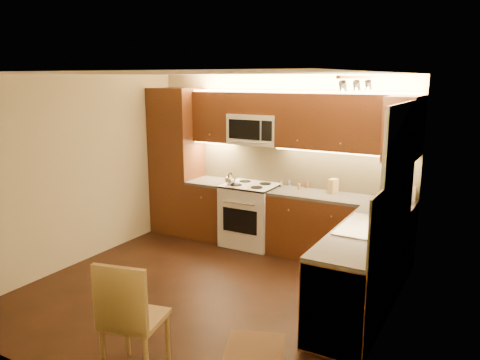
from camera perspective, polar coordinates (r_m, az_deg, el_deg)
The scene contains 37 objects.
floor at distance 5.69m, azimuth -4.14°, elevation -13.29°, with size 4.00×4.00×0.01m, color black.
ceiling at distance 5.13m, azimuth -4.58°, elevation 12.77°, with size 4.00×4.00×0.01m, color beige.
wall_back at distance 6.99m, azimuth 4.74°, elevation 2.34°, with size 4.00×0.01×2.50m, color beige.
wall_front at distance 3.83m, azimuth -21.19°, elevation -6.87°, with size 4.00×0.01×2.50m, color beige.
wall_left at distance 6.57m, azimuth -19.06°, elevation 1.06°, with size 0.01×4.00×2.50m, color beige.
wall_right at distance 4.52m, azimuth 17.38°, elevation -3.74°, with size 0.01×4.00×2.50m, color beige.
pantry at distance 7.59m, azimuth -7.65°, elevation 2.29°, with size 0.70×0.60×2.30m, color #411D0D.
base_cab_back_left at distance 7.38m, azimuth -3.37°, elevation -3.64°, with size 0.62×0.60×0.86m, color #411D0D.
counter_back_left at distance 7.27m, azimuth -3.42°, elevation -0.23°, with size 0.62×0.60×0.04m, color #3C3A37.
base_cab_back_right at distance 6.56m, azimuth 11.84°, elevation -5.95°, with size 1.92×0.60×0.86m, color #411D0D.
counter_back_right at distance 6.43m, azimuth 12.02°, elevation -2.14°, with size 1.92×0.60×0.04m, color #3C3A37.
base_cab_right at distance 5.22m, azimuth 14.46°, elevation -10.94°, with size 0.60×2.00×0.86m, color #411D0D.
counter_right at distance 5.06m, azimuth 14.74°, elevation -6.25°, with size 0.60×2.00×0.04m, color #3C3A37.
dishwasher at distance 4.60m, azimuth 12.13°, elevation -14.10°, with size 0.58×0.60×0.84m, color silver.
backsplash_back at distance 6.85m, azimuth 7.36°, elevation 1.66°, with size 3.30×0.02×0.60m, color tan.
backsplash_right at distance 4.91m, azimuth 18.21°, elevation -3.13°, with size 0.02×2.00×0.60m, color tan.
upper_cab_back_left at distance 7.22m, azimuth -2.98°, elevation 7.69°, with size 0.62×0.35×0.75m, color #411D0D.
upper_cab_back_right at distance 6.38m, azimuth 12.75°, elevation 6.79°, with size 1.92×0.35×0.75m, color #411D0D.
upper_cab_bridge at distance 6.87m, azimuth 1.94°, elevation 9.30°, with size 0.76×0.35×0.31m, color #411D0D.
upper_cab_right_corner at distance 5.79m, azimuth 19.02°, elevation 5.89°, with size 0.35×0.50×0.75m, color #411D0D.
stove at distance 7.02m, azimuth 1.28°, elevation -4.22°, with size 0.76×0.65×0.92m, color silver, non-canonical shape.
microwave at distance 6.88m, azimuth 1.86°, elevation 6.17°, with size 0.76×0.38×0.44m, color silver, non-canonical shape.
window_frame at distance 4.97m, azimuth 18.81°, elevation 1.74°, with size 0.03×1.44×1.24m, color silver.
window_blinds at distance 4.97m, azimuth 18.58°, elevation 1.76°, with size 0.02×1.36×1.16m, color silver.
sink at distance 5.17m, azimuth 15.22°, elevation -4.77°, with size 0.52×0.86×0.15m, color silver, non-canonical shape.
faucet at distance 5.11m, azimuth 17.22°, elevation -4.21°, with size 0.20×0.04×0.30m, color silver, non-canonical shape.
track_light_bar at distance 4.85m, azimuth 14.02°, elevation 12.01°, with size 0.04×1.20×0.03m, color silver.
kettle at distance 6.84m, azimuth -1.21°, elevation 0.15°, with size 0.16×0.16×0.19m, color silver, non-canonical shape.
toaster_oven at distance 6.36m, azimuth 18.67°, elevation -1.44°, with size 0.38×0.29×0.23m, color silver.
knife_block at distance 6.56m, azimuth 11.21°, elevation -0.74°, with size 0.09×0.14×0.20m, color #A7864B.
spice_jar_a at distance 6.83m, azimuth 5.12°, elevation -0.48°, with size 0.05×0.05×0.10m, color silver.
spice_jar_b at distance 6.81m, azimuth 8.17°, elevation -0.56°, with size 0.04×0.04×0.11m, color brown.
spice_jar_c at distance 6.91m, azimuth 6.07°, elevation -0.33°, with size 0.05×0.05×0.10m, color silver.
spice_jar_d at distance 6.72m, azimuth 7.17°, elevation -0.79°, with size 0.04×0.04×0.08m, color #AC6C33.
soap_bottle at distance 5.48m, azimuth 18.66°, elevation -3.80°, with size 0.09×0.09×0.19m, color #BDBDC1.
rug at distance 4.52m, azimuth 1.64°, elevation -20.51°, with size 0.54×0.81×0.01m, color black.
dining_chair at distance 4.15m, azimuth -12.64°, elevation -15.80°, with size 0.46×0.46×1.04m, color #A7864B, non-canonical shape.
Camera 1 is at (2.85, -4.27, 2.45)m, focal length 35.18 mm.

